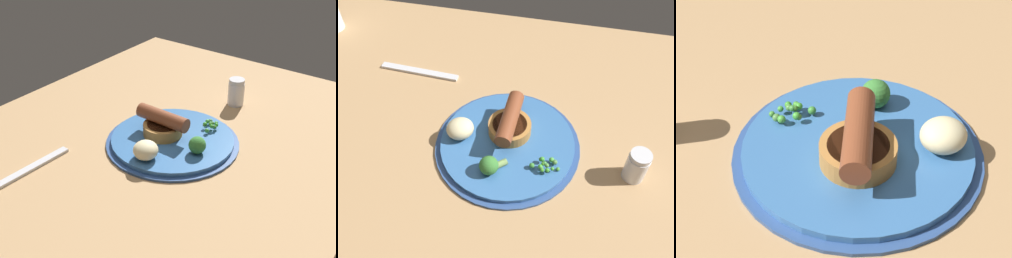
% 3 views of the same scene
% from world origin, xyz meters
% --- Properties ---
extents(dining_table, '(1.10, 0.80, 0.03)m').
position_xyz_m(dining_table, '(0.00, 0.00, 0.01)').
color(dining_table, tan).
rests_on(dining_table, ground).
extents(dinner_plate, '(0.27, 0.27, 0.01)m').
position_xyz_m(dinner_plate, '(0.05, -0.02, 0.04)').
color(dinner_plate, '#2D4C84').
rests_on(dinner_plate, dining_table).
extents(sausage_pudding, '(0.08, 0.12, 0.05)m').
position_xyz_m(sausage_pudding, '(0.05, 0.00, 0.07)').
color(sausage_pudding, '#AD7538').
rests_on(sausage_pudding, dinner_plate).
extents(pea_pile, '(0.05, 0.03, 0.02)m').
position_xyz_m(pea_pile, '(0.13, -0.07, 0.05)').
color(pea_pile, '#408729').
rests_on(pea_pile, dinner_plate).
extents(broccoli_floret_near, '(0.05, 0.04, 0.03)m').
position_xyz_m(broccoli_floret_near, '(0.04, -0.09, 0.06)').
color(broccoli_floret_near, '#387A33').
rests_on(broccoli_floret_near, dinner_plate).
extents(potato_chunk_0, '(0.07, 0.07, 0.03)m').
position_xyz_m(potato_chunk_0, '(-0.04, -0.03, 0.06)').
color(potato_chunk_0, beige).
rests_on(potato_chunk_0, dinner_plate).
extents(fork, '(0.18, 0.02, 0.01)m').
position_xyz_m(fork, '(-0.18, 0.14, 0.03)').
color(fork, silver).
rests_on(fork, dining_table).
extents(salt_shaker, '(0.04, 0.04, 0.06)m').
position_xyz_m(salt_shaker, '(0.29, -0.04, 0.06)').
color(salt_shaker, silver).
rests_on(salt_shaker, dining_table).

